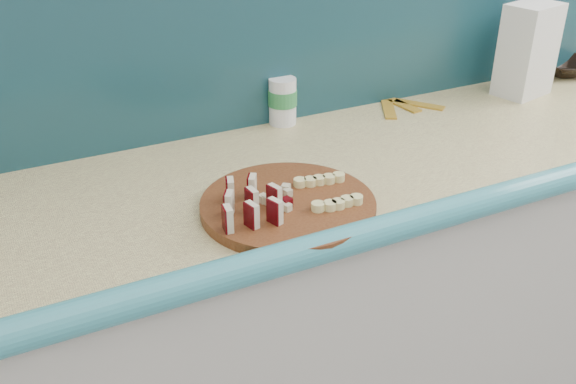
{
  "coord_description": "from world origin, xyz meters",
  "views": [
    {
      "loc": [
        -0.81,
        0.36,
        1.55
      ],
      "look_at": [
        -0.32,
        1.35,
        0.95
      ],
      "focal_mm": 40.0,
      "sensor_mm": 36.0,
      "label": 1
    }
  ],
  "objects": [
    {
      "name": "flour_bag",
      "position": [
        0.59,
        1.65,
        1.04
      ],
      "size": [
        0.17,
        0.14,
        0.26
      ],
      "primitive_type": "cube",
      "rotation": [
        0.0,
        0.0,
        0.22
      ],
      "color": "white",
      "rests_on": "kitchen_counter"
    },
    {
      "name": "backsplash",
      "position": [
        0.1,
        1.79,
        1.16
      ],
      "size": [
        2.2,
        0.02,
        0.5
      ],
      "primitive_type": "cube",
      "color": "teal",
      "rests_on": "kitchen_counter"
    },
    {
      "name": "apple_chunks",
      "position": [
        -0.34,
        1.35,
        0.94
      ],
      "size": [
        0.06,
        0.06,
        0.02
      ],
      "color": "beige",
      "rests_on": "cutting_board"
    },
    {
      "name": "banana_slices",
      "position": [
        -0.24,
        1.34,
        0.94
      ],
      "size": [
        0.12,
        0.14,
        0.02
      ],
      "color": "#E9DF8E",
      "rests_on": "cutting_board"
    },
    {
      "name": "brown_bowl",
      "position": [
        0.85,
        1.73,
        0.93
      ],
      "size": [
        0.21,
        0.21,
        0.04
      ],
      "primitive_type": "imported",
      "rotation": [
        0.0,
        0.0,
        -0.16
      ],
      "color": "black",
      "rests_on": "kitchen_counter"
    },
    {
      "name": "apple_wedges",
      "position": [
        -0.41,
        1.34,
        0.96
      ],
      "size": [
        0.13,
        0.14,
        0.05
      ],
      "color": "beige",
      "rests_on": "cutting_board"
    },
    {
      "name": "canister",
      "position": [
        -0.13,
        1.76,
        0.97
      ],
      "size": [
        0.07,
        0.07,
        0.12
      ],
      "rotation": [
        0.0,
        0.0,
        -0.0
      ],
      "color": "white",
      "rests_on": "kitchen_counter"
    },
    {
      "name": "kitchen_counter",
      "position": [
        0.1,
        1.5,
        0.46
      ],
      "size": [
        2.2,
        0.63,
        0.91
      ],
      "color": "beige",
      "rests_on": "ground"
    },
    {
      "name": "cutting_board",
      "position": [
        -0.32,
        1.35,
        0.92
      ],
      "size": [
        0.4,
        0.4,
        0.02
      ],
      "primitive_type": "cylinder",
      "rotation": [
        0.0,
        0.0,
        -0.15
      ],
      "color": "#4C2210",
      "rests_on": "kitchen_counter"
    },
    {
      "name": "banana_peel",
      "position": [
        0.22,
        1.72,
        0.91
      ],
      "size": [
        0.2,
        0.16,
        0.01
      ],
      "rotation": [
        0.0,
        0.0,
        -0.07
      ],
      "color": "gold",
      "rests_on": "kitchen_counter"
    }
  ]
}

